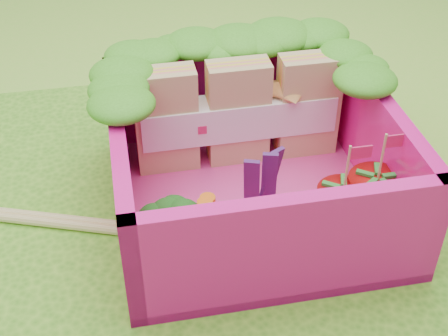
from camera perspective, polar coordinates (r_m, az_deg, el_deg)
name	(u,v)px	position (r m, az deg, el deg)	size (l,w,h in m)	color
ground	(194,208)	(3.14, -2.76, -3.67)	(14.00, 14.00, 0.00)	#8CDE3E
placemat	(194,206)	(3.13, -2.77, -3.46)	(2.60, 2.60, 0.03)	#4FA124
bento_floor	(252,201)	(3.10, 2.57, -3.00)	(1.30, 1.30, 0.05)	#E53A91
bento_box	(253,160)	(2.95, 2.70, 0.71)	(1.30, 1.30, 0.55)	#F6148E
lettuce_ruffle	(233,51)	(3.17, 0.87, 10.63)	(1.43, 0.77, 0.11)	#3F971B
sandwich_stack	(239,113)	(3.20, 1.41, 5.05)	(1.05, 0.18, 0.56)	tan
broccoli	(172,220)	(2.71, -4.79, -4.73)	(0.31, 0.31, 0.25)	#72A952
carrot_sticks	(207,222)	(2.75, -1.59, -4.96)	(0.09, 0.12, 0.27)	orange
purple_wedges	(264,183)	(2.87, 3.64, -1.37)	(0.17, 0.10, 0.38)	#4B1958
strawberry_left	(341,209)	(2.87, 10.65, -3.74)	(0.24, 0.24, 0.48)	red
strawberry_right	(374,200)	(2.93, 13.55, -2.89)	(0.26, 0.26, 0.50)	red
snap_peas	(345,215)	(3.00, 11.01, -4.26)	(0.63, 0.56, 0.05)	#56C13C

